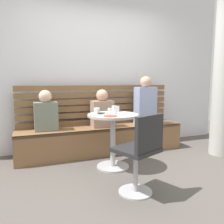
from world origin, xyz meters
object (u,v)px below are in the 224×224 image
(cafe_table, at_px, (113,130))
(cup_water_clear, at_px, (114,110))
(white_chair, at_px, (141,151))
(plate_small, at_px, (110,116))
(booth_bench, at_px, (102,140))
(person_child_middle, at_px, (102,111))
(person_adult, at_px, (145,103))
(cup_ceramic_white, at_px, (97,110))
(phone_on_table, at_px, (101,113))
(cup_espresso_small, at_px, (110,110))
(person_child_left, at_px, (46,113))
(cup_glass_short, at_px, (117,109))

(cafe_table, relative_size, cup_water_clear, 6.73)
(white_chair, bearing_deg, plate_small, 97.91)
(cafe_table, bearing_deg, white_chair, -90.70)
(cafe_table, height_order, cup_water_clear, cup_water_clear)
(booth_bench, bearing_deg, plate_small, -101.84)
(person_child_middle, bearing_deg, person_adult, -0.76)
(white_chair, bearing_deg, cup_ceramic_white, 98.93)
(person_child_middle, relative_size, cup_water_clear, 5.51)
(plate_small, xyz_separation_m, phone_on_table, (-0.03, 0.26, -0.00))
(cup_ceramic_white, bearing_deg, plate_small, -79.23)
(booth_bench, distance_m, cup_water_clear, 0.87)
(booth_bench, distance_m, cup_ceramic_white, 0.77)
(person_adult, bearing_deg, booth_bench, 177.66)
(cup_espresso_small, bearing_deg, person_child_middle, 85.54)
(person_adult, bearing_deg, cup_espresso_small, -152.38)
(cup_espresso_small, height_order, phone_on_table, cup_espresso_small)
(white_chair, height_order, person_child_left, person_child_left)
(white_chair, bearing_deg, cafe_table, 89.30)
(plate_small, bearing_deg, phone_on_table, 97.52)
(plate_small, bearing_deg, person_child_middle, 78.46)
(person_adult, relative_size, cup_ceramic_white, 10.24)
(white_chair, height_order, cup_glass_short, white_chair)
(person_child_left, bearing_deg, white_chair, -62.30)
(phone_on_table, bearing_deg, person_adult, -108.93)
(cafe_table, relative_size, cup_glass_short, 9.25)
(phone_on_table, bearing_deg, plate_small, 139.59)
(cup_glass_short, bearing_deg, person_adult, 31.36)
(person_child_left, height_order, person_child_middle, person_child_left)
(booth_bench, xyz_separation_m, person_child_left, (-0.88, 0.03, 0.48))
(cup_water_clear, relative_size, plate_small, 0.65)
(cup_espresso_small, bearing_deg, cup_glass_short, -2.93)
(cup_ceramic_white, bearing_deg, person_child_middle, 63.22)
(person_child_middle, relative_size, cup_ceramic_white, 7.58)
(cup_water_clear, xyz_separation_m, plate_small, (-0.13, -0.19, -0.05))
(phone_on_table, bearing_deg, cup_ceramic_white, -28.39)
(cup_water_clear, height_order, cup_glass_short, cup_water_clear)
(cup_ceramic_white, bearing_deg, person_child_left, 140.96)
(cup_water_clear, xyz_separation_m, cup_espresso_small, (0.00, 0.19, -0.03))
(cafe_table, bearing_deg, cup_ceramic_white, 131.81)
(white_chair, xyz_separation_m, cup_water_clear, (0.04, 0.83, 0.33))
(person_child_left, relative_size, cup_ceramic_white, 7.59)
(booth_bench, xyz_separation_m, person_adult, (0.77, -0.03, 0.59))
(person_child_left, distance_m, phone_on_table, 0.91)
(booth_bench, distance_m, person_adult, 0.97)
(person_adult, relative_size, plate_small, 4.82)
(cup_espresso_small, bearing_deg, white_chair, -92.42)
(person_adult, bearing_deg, cup_glass_short, -148.64)
(person_child_left, xyz_separation_m, cup_ceramic_white, (0.64, -0.52, 0.07))
(cup_glass_short, xyz_separation_m, phone_on_table, (-0.27, -0.11, -0.04))
(person_adult, distance_m, cup_espresso_small, 0.92)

